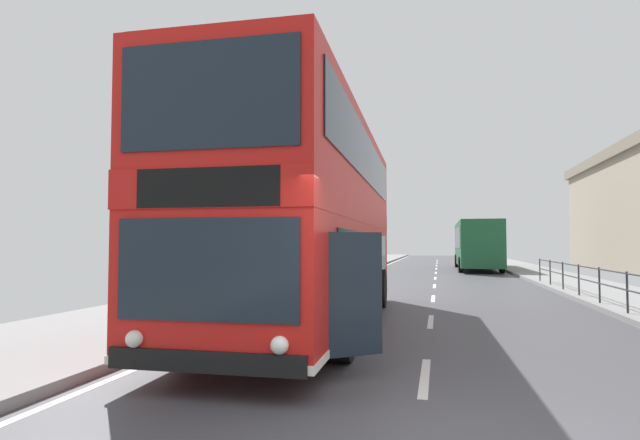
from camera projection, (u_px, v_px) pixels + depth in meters
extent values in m
cube|color=silver|center=(425.00, 376.00, 6.58)|extent=(0.12, 2.00, 0.00)
cube|color=silver|center=(431.00, 321.00, 11.24)|extent=(0.12, 2.00, 0.00)
cube|color=silver|center=(433.00, 298.00, 15.90)|extent=(0.12, 2.00, 0.00)
cube|color=silver|center=(434.00, 286.00, 20.57)|extent=(0.12, 2.00, 0.00)
cube|color=silver|center=(435.00, 278.00, 25.23)|extent=(0.12, 2.00, 0.00)
cube|color=silver|center=(436.00, 273.00, 29.89)|extent=(0.12, 2.00, 0.00)
cube|color=silver|center=(436.00, 269.00, 34.56)|extent=(0.12, 2.00, 0.00)
cube|color=silver|center=(437.00, 266.00, 39.22)|extent=(0.12, 2.00, 0.00)
cube|color=silver|center=(437.00, 263.00, 43.88)|extent=(0.12, 2.00, 0.00)
cube|color=silver|center=(437.00, 262.00, 48.55)|extent=(0.12, 2.00, 0.00)
cube|color=silver|center=(437.00, 260.00, 53.21)|extent=(0.12, 2.00, 0.00)
cube|color=silver|center=(13.00, 419.00, 4.97)|extent=(0.12, 133.00, 0.00)
cube|color=red|center=(311.00, 267.00, 10.73)|extent=(2.76, 10.65, 1.80)
cube|color=red|center=(311.00, 214.00, 10.79)|extent=(2.77, 10.70, 0.47)
cube|color=red|center=(312.00, 166.00, 10.84)|extent=(2.76, 10.65, 1.65)
cube|color=#A91511|center=(312.00, 126.00, 10.88)|extent=(2.67, 10.33, 0.08)
cube|color=#19232D|center=(206.00, 269.00, 5.55)|extent=(2.17, 0.09, 1.15)
cube|color=black|center=(207.00, 187.00, 5.60)|extent=(1.72, 0.08, 0.45)
cube|color=#19232D|center=(208.00, 94.00, 5.65)|extent=(2.17, 0.09, 1.25)
cube|color=black|center=(205.00, 362.00, 5.50)|extent=(2.34, 0.15, 0.24)
cube|color=white|center=(311.00, 306.00, 10.69)|extent=(2.78, 10.70, 0.10)
cube|color=#19232D|center=(370.00, 255.00, 10.75)|extent=(0.25, 8.25, 0.94)
cube|color=#19232D|center=(369.00, 160.00, 10.59)|extent=(0.29, 9.52, 0.99)
cube|color=#19232D|center=(260.00, 255.00, 11.26)|extent=(0.25, 8.25, 0.94)
cube|color=#19232D|center=(257.00, 164.00, 11.09)|extent=(0.29, 9.52, 0.99)
sphere|color=white|center=(280.00, 345.00, 5.33)|extent=(0.21, 0.21, 0.20)
sphere|color=white|center=(134.00, 339.00, 5.68)|extent=(0.21, 0.21, 0.20)
cube|color=#19232D|center=(354.00, 294.00, 6.27)|extent=(0.67, 0.51, 1.55)
cube|color=black|center=(331.00, 291.00, 6.63)|extent=(0.13, 0.90, 1.55)
cylinder|color=black|center=(343.00, 326.00, 7.43)|extent=(0.33, 1.05, 1.04)
cylinder|color=black|center=(196.00, 321.00, 7.92)|extent=(0.33, 1.05, 1.04)
cylinder|color=black|center=(380.00, 288.00, 13.77)|extent=(0.33, 1.05, 1.04)
cylinder|color=black|center=(297.00, 287.00, 14.26)|extent=(0.33, 1.05, 1.04)
cube|color=#19512D|center=(476.00, 244.00, 33.48)|extent=(2.47, 10.89, 2.85)
cube|color=#19232D|center=(457.00, 238.00, 33.79)|extent=(0.03, 9.25, 1.37)
cube|color=#19232D|center=(496.00, 238.00, 33.21)|extent=(0.03, 9.25, 1.37)
cube|color=#19232D|center=(471.00, 240.00, 38.80)|extent=(2.12, 0.03, 1.71)
cylinder|color=black|center=(457.00, 261.00, 37.04)|extent=(0.28, 0.96, 0.96)
cylinder|color=black|center=(490.00, 261.00, 36.49)|extent=(0.28, 0.96, 0.96)
cylinder|color=black|center=(461.00, 265.00, 30.16)|extent=(0.28, 0.96, 0.96)
cylinder|color=black|center=(502.00, 265.00, 29.61)|extent=(0.28, 0.96, 0.96)
cylinder|color=#2D3338|center=(627.00, 292.00, 11.58)|extent=(0.05, 0.05, 0.97)
cylinder|color=#2D3338|center=(599.00, 285.00, 13.58)|extent=(0.05, 0.05, 0.97)
cylinder|color=#2D3338|center=(579.00, 280.00, 15.59)|extent=(0.05, 0.05, 0.97)
cylinder|color=#2D3338|center=(563.00, 276.00, 17.60)|extent=(0.05, 0.05, 0.97)
cylinder|color=#2D3338|center=(550.00, 272.00, 19.61)|extent=(0.05, 0.05, 0.97)
cylinder|color=#2D3338|center=(540.00, 270.00, 21.62)|extent=(0.05, 0.05, 0.97)
cylinder|color=#2D3338|center=(627.00, 274.00, 11.60)|extent=(0.04, 20.66, 0.04)
cylinder|color=#2D3338|center=(627.00, 290.00, 11.58)|extent=(0.04, 20.66, 0.04)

